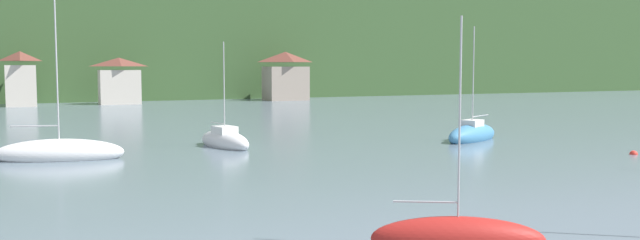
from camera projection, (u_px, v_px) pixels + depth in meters
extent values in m
cube|color=#38562D|center=(90.00, 39.00, 121.65)|extent=(352.00, 65.40, 20.03)
ellipsoid|color=#38562D|center=(175.00, 57.00, 144.57)|extent=(246.40, 45.78, 54.51)
cube|color=beige|center=(21.00, 86.00, 82.80)|extent=(3.51, 5.22, 5.13)
pyramid|color=brown|center=(20.00, 56.00, 82.49)|extent=(3.69, 5.48, 1.23)
cube|color=beige|center=(120.00, 87.00, 86.78)|extent=(5.13, 3.26, 4.49)
pyramid|color=brown|center=(119.00, 62.00, 86.51)|extent=(5.39, 3.43, 1.14)
cube|color=gray|center=(286.00, 83.00, 96.95)|extent=(5.91, 4.35, 4.93)
pyramid|color=brown|center=(285.00, 57.00, 96.63)|extent=(6.20, 4.57, 1.52)
ellipsoid|color=white|center=(225.00, 142.00, 41.02)|extent=(2.76, 5.47, 1.46)
cylinder|color=#B7B7BC|center=(224.00, 89.00, 40.75)|extent=(0.06, 0.06, 5.80)
cylinder|color=#ADADB2|center=(218.00, 123.00, 41.64)|extent=(0.45, 1.75, 0.06)
cube|color=silver|center=(225.00, 131.00, 40.96)|extent=(1.44, 1.68, 0.58)
ellipsoid|color=white|center=(59.00, 153.00, 35.53)|extent=(7.05, 3.59, 1.55)
cylinder|color=#B7B7BC|center=(56.00, 63.00, 35.13)|extent=(0.08, 0.08, 8.87)
cylinder|color=#ADADB2|center=(35.00, 126.00, 35.17)|extent=(2.38, 0.63, 0.07)
ellipsoid|color=teal|center=(472.00, 135.00, 44.57)|extent=(6.09, 4.27, 1.56)
cylinder|color=#B7B7BC|center=(473.00, 78.00, 44.25)|extent=(0.07, 0.07, 6.91)
cylinder|color=#ADADB2|center=(480.00, 116.00, 45.41)|extent=(2.21, 1.17, 0.06)
cube|color=silver|center=(472.00, 124.00, 44.51)|extent=(1.76, 1.60, 0.63)
ellipsoid|color=red|center=(458.00, 240.00, 18.04)|extent=(4.79, 3.41, 1.29)
cylinder|color=#B7B7BC|center=(460.00, 123.00, 17.78)|extent=(0.06, 0.06, 5.74)
cylinder|color=#ADADB2|center=(425.00, 202.00, 18.03)|extent=(1.58, 0.90, 0.05)
sphere|color=red|center=(634.00, 154.00, 37.59)|extent=(0.45, 0.45, 0.45)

